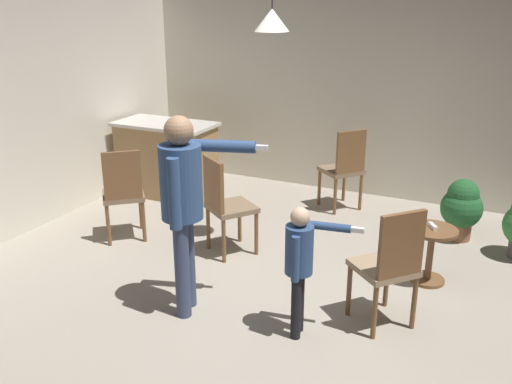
% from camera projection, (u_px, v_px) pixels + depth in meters
% --- Properties ---
extents(ground, '(7.68, 7.68, 0.00)m').
position_uv_depth(ground, '(279.00, 312.00, 4.58)').
color(ground, '#9E9384').
extents(wall_back, '(6.40, 0.10, 2.70)m').
position_uv_depth(wall_back, '(383.00, 91.00, 6.86)').
color(wall_back, silver).
rests_on(wall_back, ground).
extents(kitchen_counter, '(1.26, 0.66, 0.95)m').
position_uv_depth(kitchen_counter, '(167.00, 159.00, 7.15)').
color(kitchen_counter, '#99754C').
rests_on(kitchen_counter, ground).
extents(side_table_by_couch, '(0.44, 0.44, 0.52)m').
position_uv_depth(side_table_by_couch, '(431.00, 248.00, 4.97)').
color(side_table_by_couch, brown).
rests_on(side_table_by_couch, ground).
extents(person_adult, '(0.73, 0.62, 1.63)m').
position_uv_depth(person_adult, '(183.00, 195.00, 4.28)').
color(person_adult, '#384260').
rests_on(person_adult, ground).
extents(person_child, '(0.53, 0.35, 1.04)m').
position_uv_depth(person_child, '(300.00, 258.00, 4.07)').
color(person_child, black).
rests_on(person_child, ground).
extents(dining_chair_by_counter, '(0.59, 0.59, 1.00)m').
position_uv_depth(dining_chair_by_counter, '(344.00, 166.00, 6.60)').
color(dining_chair_by_counter, brown).
rests_on(dining_chair_by_counter, ground).
extents(dining_chair_near_wall, '(0.59, 0.59, 1.00)m').
position_uv_depth(dining_chair_near_wall, '(123.00, 191.00, 5.76)').
color(dining_chair_near_wall, brown).
rests_on(dining_chair_near_wall, ground).
extents(dining_chair_centre_back, '(0.59, 0.59, 1.00)m').
position_uv_depth(dining_chair_centre_back, '(390.00, 264.00, 4.21)').
color(dining_chair_centre_back, brown).
rests_on(dining_chair_centre_back, ground).
extents(dining_chair_spare, '(0.59, 0.59, 1.00)m').
position_uv_depth(dining_chair_spare, '(225.00, 202.00, 5.45)').
color(dining_chair_spare, brown).
rests_on(dining_chair_spare, ground).
extents(potted_plant_by_wall, '(0.43, 0.43, 0.66)m').
position_uv_depth(potted_plant_by_wall, '(462.00, 207.00, 5.84)').
color(potted_plant_by_wall, brown).
rests_on(potted_plant_by_wall, ground).
extents(spare_remote_on_table, '(0.10, 0.13, 0.04)m').
position_uv_depth(spare_remote_on_table, '(433.00, 226.00, 4.91)').
color(spare_remote_on_table, white).
rests_on(spare_remote_on_table, side_table_by_couch).
extents(ceiling_light_pendant, '(0.32, 0.32, 0.55)m').
position_uv_depth(ceiling_light_pendant, '(272.00, 20.00, 4.99)').
color(ceiling_light_pendant, silver).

